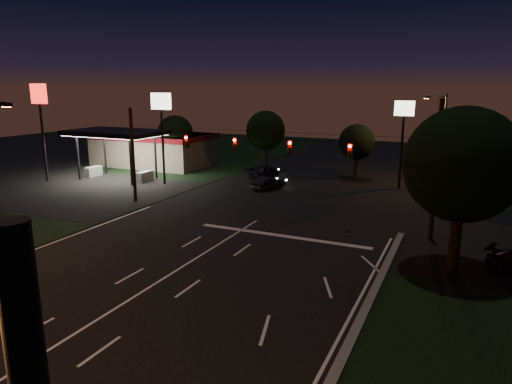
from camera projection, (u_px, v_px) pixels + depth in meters
The scene contains 19 objects.
ground at pixel (132, 298), 21.34m from camera, with size 140.00×140.00×0.00m, color black.
cross_street_left at pixel (76, 190), 43.65m from camera, with size 20.00×16.00×0.02m, color black.
center_line at pixel (20, 368), 16.03m from camera, with size 0.14×40.00×0.01m, color silver.
stop_bar at pixel (282, 236), 30.30m from camera, with size 12.00×0.50×0.01m, color silver.
utility_pole_right at pixel (430, 239), 29.73m from camera, with size 0.30×0.30×9.00m, color black.
utility_pole_left at pixel (136, 201), 39.51m from camera, with size 0.28×0.28×8.00m, color black.
signal_span at pixel (262, 145), 33.35m from camera, with size 24.00×0.40×1.56m.
gas_station at pixel (152, 147), 56.61m from camera, with size 14.20×16.10×5.25m.
pole_sign_left_near at pixel (162, 115), 44.95m from camera, with size 2.20×0.30×9.10m.
pole_sign_left_far at pixel (40, 108), 46.16m from camera, with size 2.00×0.30×10.00m.
pole_sign_right at pixel (403, 124), 43.24m from camera, with size 1.80×0.30×8.40m.
street_light_right_far at pixel (440, 134), 43.92m from camera, with size 2.20×0.35×9.00m.
tree_right_near at pixel (463, 166), 23.56m from camera, with size 6.00×6.00×8.76m.
tree_far_a at pixel (176, 133), 54.37m from camera, with size 4.20×4.20×6.42m.
tree_far_b at pixel (266, 131), 53.77m from camera, with size 4.60×4.60×6.98m.
tree_far_c at pixel (357, 142), 48.54m from camera, with size 3.80×3.80×5.86m.
tree_far_d at pixel (448, 140), 42.92m from camera, with size 4.80×4.80×7.30m.
car_oncoming_a at pixel (264, 171), 49.59m from camera, with size 1.65×4.09×1.39m, color black.
car_oncoming_b at pixel (268, 183), 43.97m from camera, with size 1.29×3.71×1.22m, color black.
Camera 1 is at (13.51, -15.45, 9.64)m, focal length 32.00 mm.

